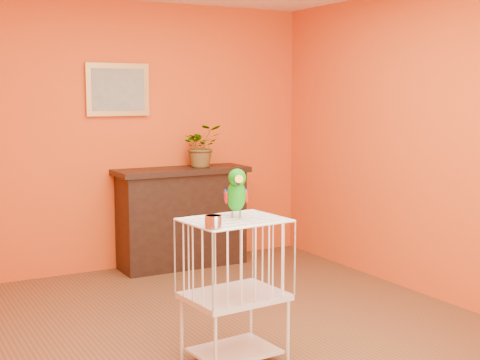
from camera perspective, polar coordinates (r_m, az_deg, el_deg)
ground at (r=4.80m, az=-1.16°, el=-13.52°), size 4.50×4.50×0.00m
room_shell at (r=4.49m, az=-1.21°, el=5.75°), size 4.50×4.50×4.50m
console_cabinet at (r=6.66m, az=-4.97°, el=-3.19°), size 1.33×0.48×0.98m
potted_plant at (r=6.65m, az=-3.19°, el=2.51°), size 0.44×0.47×0.33m
framed_picture at (r=6.53m, az=-10.38°, el=7.59°), size 0.62×0.04×0.50m
birdcage at (r=4.29m, az=-0.48°, el=-9.27°), size 0.64×0.51×0.93m
feed_cup at (r=3.90m, az=-2.28°, el=-3.55°), size 0.10×0.10×0.07m
parrot at (r=4.22m, az=-0.31°, el=-1.06°), size 0.17×0.29×0.32m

